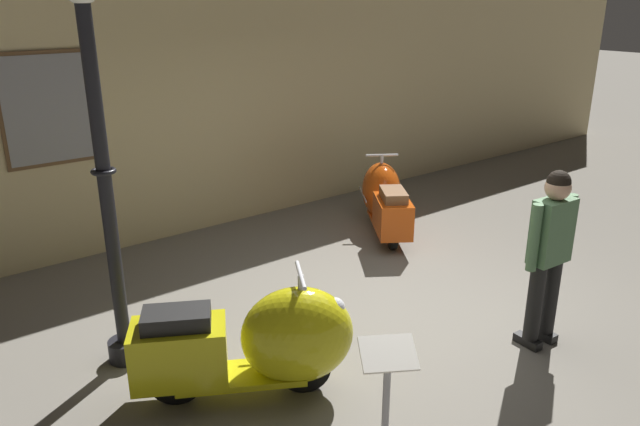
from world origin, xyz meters
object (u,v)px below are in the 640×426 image
Objects in this scene: scooter_1 at (384,199)px; visitor_0 at (550,247)px; lamppost at (104,172)px; scooter_0 at (262,342)px.

visitor_0 reaches higher than scooter_1.
scooter_0 is at bearing -59.16° from lamppost.
scooter_1 is at bearing 61.22° from scooter_0.
lamppost reaches higher than visitor_0.
lamppost is at bearing 136.27° from scooter_1.
visitor_0 is at bearing 8.55° from scooter_0.
lamppost is 3.65m from visitor_0.
lamppost is 1.96× the size of visitor_0.
lamppost is (-3.79, -0.87, 1.21)m from scooter_1.
scooter_0 is 1.76m from lamppost.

